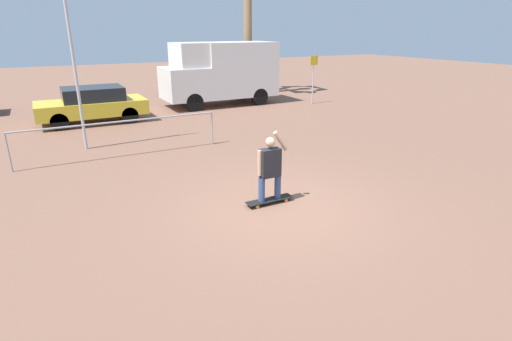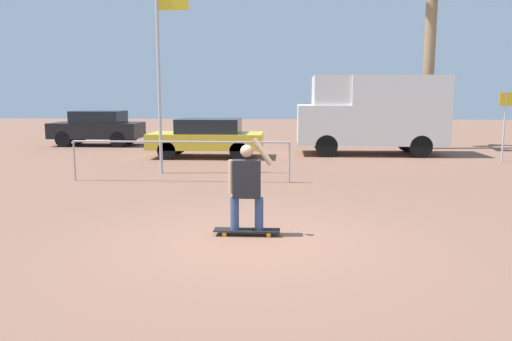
# 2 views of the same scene
# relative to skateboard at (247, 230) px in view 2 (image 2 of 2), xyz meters

# --- Properties ---
(ground_plane) EXTENTS (80.00, 80.00, 0.00)m
(ground_plane) POSITION_rel_skateboard_xyz_m (0.10, -0.32, -0.08)
(ground_plane) COLOR brown
(skateboard) EXTENTS (1.07, 0.26, 0.09)m
(skateboard) POSITION_rel_skateboard_xyz_m (0.00, 0.00, 0.00)
(skateboard) COLOR black
(skateboard) RESTS_ON ground_plane
(person_skateboarder) EXTENTS (0.72, 0.22, 1.50)m
(person_skateboarder) POSITION_rel_skateboard_xyz_m (-0.00, -0.00, 0.79)
(person_skateboarder) COLOR #384C7A
(person_skateboarder) RESTS_ON skateboard
(camper_van) EXTENTS (5.49, 2.25, 2.97)m
(camper_van) POSITION_rel_skateboard_xyz_m (3.93, 11.51, 1.54)
(camper_van) COLOR black
(camper_van) RESTS_ON ground_plane
(parked_car_yellow) EXTENTS (4.10, 1.91, 1.41)m
(parked_car_yellow) POSITION_rel_skateboard_xyz_m (-2.26, 10.22, 0.67)
(parked_car_yellow) COLOR black
(parked_car_yellow) RESTS_ON ground_plane
(parked_car_black) EXTENTS (3.95, 1.84, 1.56)m
(parked_car_black) POSITION_rel_skateboard_xyz_m (-7.87, 14.21, 0.75)
(parked_car_black) COLOR black
(parked_car_black) RESTS_ON ground_plane
(flagpole) EXTENTS (0.95, 0.12, 5.53)m
(flagpole) POSITION_rel_skateboard_xyz_m (-2.90, 6.35, 3.17)
(flagpole) COLOR #B7B7BC
(flagpole) RESTS_ON ground_plane
(street_sign) EXTENTS (0.44, 0.06, 2.34)m
(street_sign) POSITION_rel_skateboard_xyz_m (8.01, 9.56, 1.43)
(street_sign) COLOR #B7B7BC
(street_sign) RESTS_ON ground_plane
(plaza_railing_segment) EXTENTS (5.73, 0.05, 1.08)m
(plaza_railing_segment) POSITION_rel_skateboard_xyz_m (-2.13, 4.96, 0.86)
(plaza_railing_segment) COLOR #99999E
(plaza_railing_segment) RESTS_ON ground_plane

